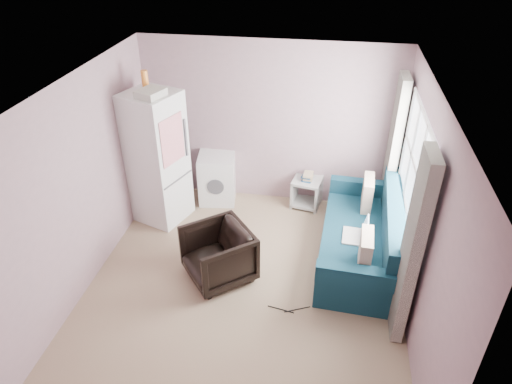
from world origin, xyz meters
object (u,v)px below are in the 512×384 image
(fridge, at_px, (157,158))
(side_table, at_px, (307,190))
(armchair, at_px, (218,253))
(washing_machine, at_px, (217,177))
(sofa, at_px, (364,240))

(fridge, distance_m, side_table, 2.32)
(armchair, relative_size, fridge, 0.35)
(fridge, height_order, side_table, fridge)
(washing_machine, bearing_deg, side_table, -6.04)
(washing_machine, xyz_separation_m, side_table, (1.41, 0.06, -0.13))
(fridge, relative_size, washing_machine, 2.85)
(washing_machine, bearing_deg, sofa, -35.59)
(armchair, bearing_deg, fridge, -175.04)
(side_table, height_order, sofa, sofa)
(armchair, bearing_deg, side_table, 113.12)
(fridge, distance_m, sofa, 3.06)
(armchair, xyz_separation_m, washing_machine, (-0.44, 1.77, 0.02))
(armchair, xyz_separation_m, side_table, (0.97, 1.82, -0.12))
(armchair, xyz_separation_m, fridge, (-1.14, 1.19, 0.60))
(armchair, relative_size, washing_machine, 1.00)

